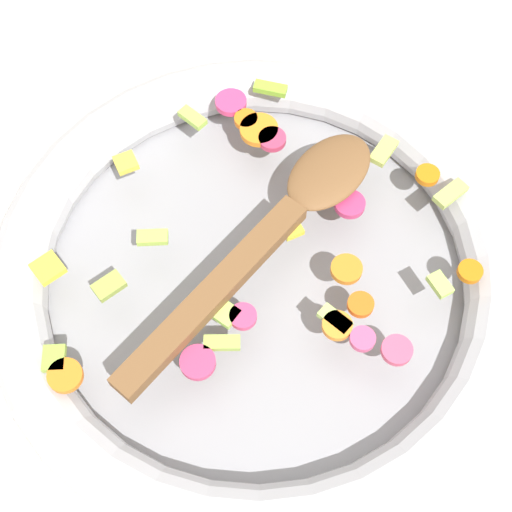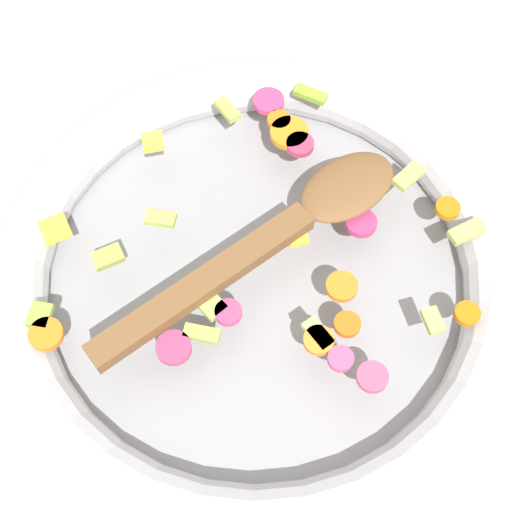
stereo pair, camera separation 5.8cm
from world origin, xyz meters
name	(u,v)px [view 2 (the right image)]	position (x,y,z in m)	size (l,w,h in m)	color
ground_plane	(256,282)	(0.00, 0.00, 0.00)	(4.00, 4.00, 0.00)	beige
skillet	(256,271)	(0.00, 0.00, 0.02)	(0.45, 0.45, 0.05)	gray
chopped_vegetables	(278,235)	(-0.01, -0.02, 0.05)	(0.36, 0.32, 0.01)	orange
wooden_spoon	(282,231)	(-0.01, -0.02, 0.06)	(0.18, 0.28, 0.01)	brown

